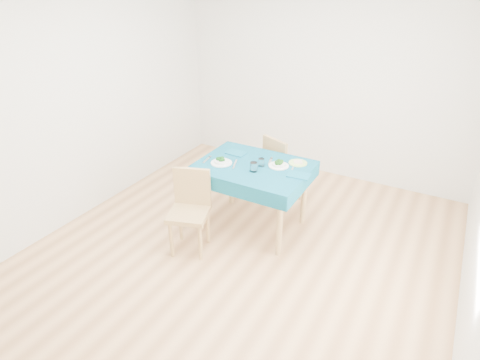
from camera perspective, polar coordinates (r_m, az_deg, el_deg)
The scene contains 16 objects.
room_shell at distance 3.51m, azimuth 0.00°, elevation 7.21°, with size 4.02×4.52×2.73m.
table at distance 4.39m, azimuth 1.83°, elevation -2.34°, with size 1.15×0.88×0.76m, color #08485F.
chair_near at distance 4.01m, azimuth -7.36°, elevation -4.26°, with size 0.38×0.41×0.94m, color #A5824D.
chair_far at distance 4.91m, azimuth 6.35°, elevation 2.30°, with size 0.39×0.43×0.97m, color #A5824D.
bowl_near at distance 4.25m, azimuth -2.66°, elevation 2.80°, with size 0.23×0.23×0.07m, color white, non-canonical shape.
bowl_far at distance 4.20m, azimuth 5.54°, elevation 2.35°, with size 0.21×0.21×0.06m, color white, non-canonical shape.
fork_near at distance 4.35m, azimuth -4.76°, elevation 2.89°, with size 0.02×0.18×0.00m, color silver.
knife_near at distance 4.23m, azimuth -0.75°, elevation 2.27°, with size 0.02×0.23×0.00m, color silver.
fork_far at distance 4.31m, azimuth 4.32°, elevation 2.66°, with size 0.02×0.19×0.00m, color silver.
knife_far at distance 4.12m, azimuth 7.36°, elevation 1.25°, with size 0.02×0.21×0.00m, color silver.
napkin_near at distance 4.49m, azimuth -0.55°, elevation 3.87°, with size 0.21×0.15×0.01m, color #0C5169.
napkin_far at distance 4.03m, azimuth 8.36°, elevation 0.66°, with size 0.22×0.15×0.01m, color #0C5169.
tumbler_center at distance 4.19m, azimuth 3.04°, elevation 2.53°, with size 0.07×0.07×0.08m, color white.
tumbler_side at distance 4.06m, azimuth 1.95°, elevation 1.86°, with size 0.08×0.08×0.10m, color white.
side_plate at distance 4.30m, azimuth 8.24°, elevation 2.42°, with size 0.20×0.20×0.01m, color #AEDA6A.
bread_slice at distance 4.29m, azimuth 8.25°, elevation 2.56°, with size 0.09×0.09×0.01m, color beige.
Camera 1 is at (1.61, -2.87, 2.57)m, focal length 30.00 mm.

